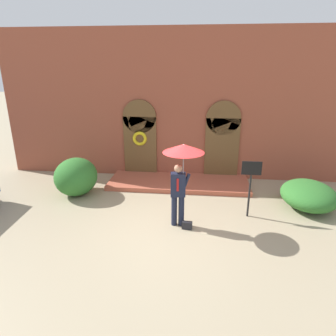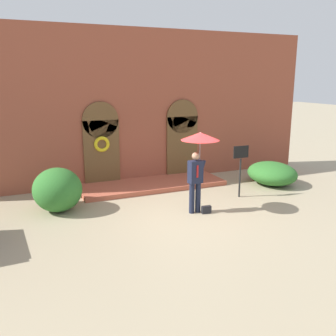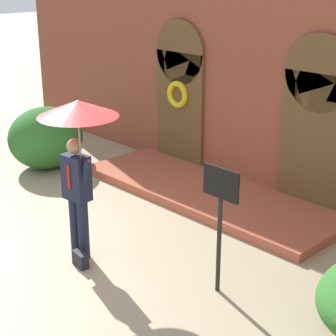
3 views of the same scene
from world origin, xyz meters
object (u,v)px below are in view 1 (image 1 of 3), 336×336
person_with_umbrella (182,161)px  shrub_right (309,195)px  handbag (187,225)px  sign_post (251,180)px  shrub_left (76,177)px

person_with_umbrella → shrub_right: size_ratio=1.18×
person_with_umbrella → handbag: (0.18, -0.20, -1.80)m
sign_post → shrub_left: size_ratio=1.08×
handbag → shrub_right: bearing=31.2°
person_with_umbrella → shrub_left: person_with_umbrella is taller
shrub_left → person_with_umbrella: bearing=-25.0°
person_with_umbrella → sign_post: (1.94, 0.74, -0.75)m
person_with_umbrella → shrub_left: bearing=155.0°
sign_post → handbag: bearing=-151.9°
shrub_left → handbag: bearing=-26.4°
handbag → shrub_right: 4.14m
shrub_right → shrub_left: bearing=178.6°
shrub_right → person_with_umbrella: bearing=-158.3°
shrub_right → sign_post: bearing=-157.5°
sign_post → shrub_right: sign_post is taller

